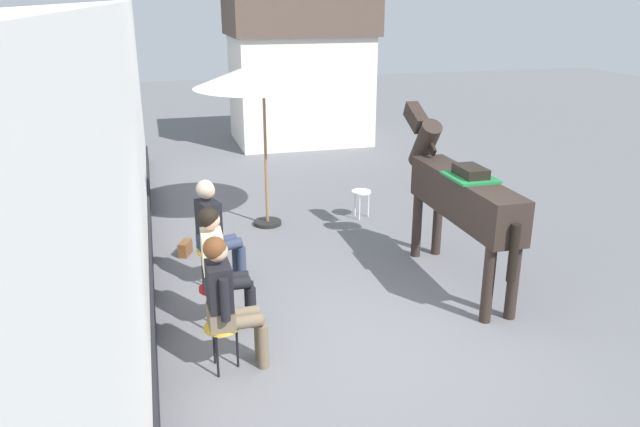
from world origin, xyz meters
The scene contains 10 objects.
ground_plane centered at (0.00, 3.00, 0.00)m, with size 40.00×40.00×0.00m, color slate.
pub_facade_wall centered at (-2.55, 1.50, 1.54)m, with size 0.34×14.00×3.40m.
distant_cottage centered at (1.40, 9.73, 1.80)m, with size 3.40×2.60×3.50m.
seated_visitor_near centered at (-1.67, -0.11, 0.78)m, with size 0.61×0.49×1.39m.
seated_visitor_middle centered at (-1.64, 0.74, 0.78)m, with size 0.61×0.49×1.39m.
seated_visitor_far centered at (-1.58, 1.82, 0.78)m, with size 0.61×0.48×1.39m.
saddled_horse_center centered at (1.37, 1.16, 1.16)m, with size 0.50×3.00×2.06m.
cafe_parasol centered at (-0.56, 3.81, 2.36)m, with size 2.10×2.10×2.58m.
spare_stool_white centered at (1.00, 3.74, 0.40)m, with size 0.32×0.32×0.46m.
satchel_bag centered at (-1.91, 2.89, 0.10)m, with size 0.28×0.12×0.20m, color brown.
Camera 1 is at (-2.20, -5.39, 3.43)m, focal length 34.65 mm.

